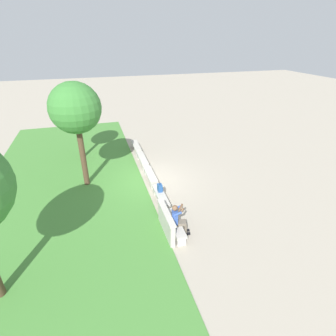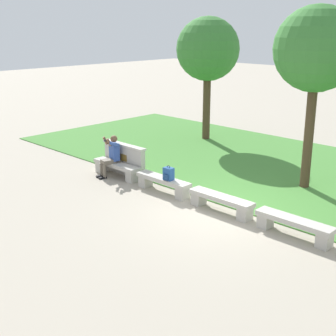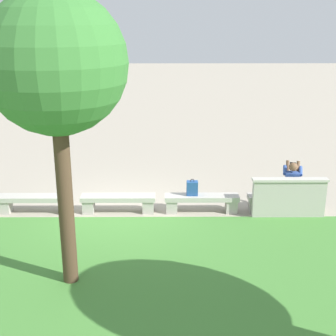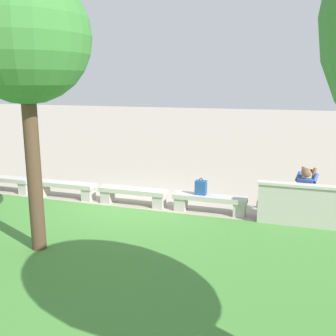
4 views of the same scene
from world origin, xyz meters
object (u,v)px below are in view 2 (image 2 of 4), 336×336
backpack (168,174)px  tree_left_background (316,50)px  bench_mid (221,201)px  person_photographer (111,154)px  bench_near (163,183)px  tree_right_background (208,50)px  bench_far (294,225)px  bench_main (117,168)px

backpack → tree_left_background: size_ratio=0.08×
bench_mid → backpack: (-1.87, -0.04, 0.33)m
person_photographer → tree_left_background: size_ratio=0.25×
bench_near → tree_right_background: 7.60m
bench_far → person_photographer: person_photographer is taller
backpack → person_photographer: bearing=-179.2°
bench_main → backpack: bearing=-0.9°
bench_near → person_photographer: (-2.27, -0.08, 0.44)m
bench_mid → person_photographer: bearing=-179.0°
bench_near → person_photographer: person_photographer is taller
bench_far → tree_right_background: (-7.58, 5.91, 3.38)m
bench_mid → bench_main: bearing=180.0°
bench_far → person_photographer: size_ratio=1.42×
person_photographer → tree_right_background: 6.76m
bench_main → bench_mid: same height
bench_mid → tree_left_background: (0.58, 3.27, 3.68)m
bench_main → bench_near: size_ratio=1.00×
backpack → tree_left_background: bearing=53.5°
bench_far → backpack: bearing=-179.4°
person_photographer → bench_far: bearing=0.7°
bench_main → tree_right_background: 6.93m
bench_near → tree_right_background: (-3.36, 5.91, 3.38)m
bench_near → bench_mid: same height
bench_main → backpack: backpack is taller
bench_mid → tree_right_background: (-5.47, 5.91, 3.38)m
bench_mid → backpack: bearing=-178.8°
bench_far → backpack: 3.99m
tree_left_background → bench_mid: bearing=-100.1°
person_photographer → tree_left_background: (4.96, 3.35, 3.25)m
bench_far → tree_left_background: tree_left_background is taller
tree_left_background → bench_far: bearing=-65.0°
bench_near → bench_far: (4.22, 0.00, 0.00)m
bench_main → backpack: size_ratio=4.37×
bench_near → bench_mid: 2.11m
bench_mid → person_photographer: (-4.38, -0.08, 0.44)m
bench_far → backpack: backpack is taller
bench_near → person_photographer: 2.31m
bench_mid → tree_left_background: size_ratio=0.36×
bench_mid → bench_near: bearing=180.0°
tree_left_background → bench_main: bearing=-145.7°
bench_main → person_photographer: (-0.16, -0.08, 0.44)m
bench_mid → tree_right_background: bearing=132.8°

